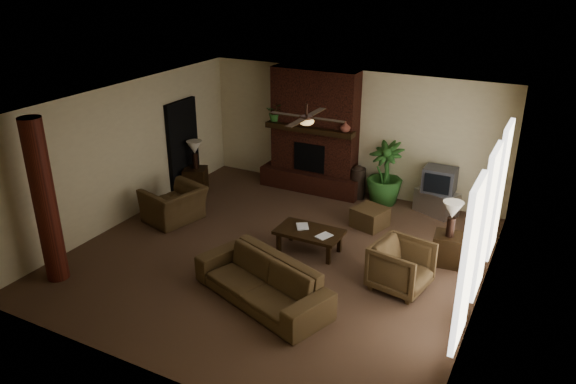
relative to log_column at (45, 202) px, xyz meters
The scene contains 23 objects.
room_shell 3.80m from the log_column, 39.13° to the left, with size 7.00×7.00×7.00m.
fireplace 6.02m from the log_column, 69.07° to the left, with size 2.40×0.70×2.80m.
windows 6.91m from the log_column, 22.11° to the left, with size 0.08×3.65×2.35m.
log_column is the anchor object (origin of this frame).
doorway 4.24m from the log_column, 96.65° to the left, with size 0.10×1.00×2.10m, color black.
ceiling_fan 4.45m from the log_column, 38.87° to the left, with size 1.35×1.35×0.37m.
sofa 3.69m from the log_column, 16.51° to the left, with size 2.37×0.69×0.93m, color #4F3B22.
armchair_left 2.87m from the log_column, 82.07° to the left, with size 1.11×0.72×0.97m, color #4F3B22.
armchair_right 5.83m from the log_column, 24.17° to the left, with size 0.86×0.81×0.89m, color #4F3B22.
coffee_table 4.51m from the log_column, 39.32° to the left, with size 1.20×0.70×0.43m.
ottoman 6.01m from the log_column, 46.73° to the left, with size 0.60×0.60×0.40m, color #4F3B22.
tv_stand 7.60m from the log_column, 47.58° to the left, with size 0.85×0.50×0.50m, color #BDBCBF.
tv 7.55m from the log_column, 47.45° to the left, with size 0.65×0.53×0.52m.
floor_vase 6.52m from the log_column, 59.35° to the left, with size 0.34×0.34×0.77m.
floor_plant 6.86m from the log_column, 54.89° to the left, with size 0.78×1.39×0.78m, color #2E5E25.
side_table_left 4.35m from the log_column, 92.73° to the left, with size 0.50×0.50×0.55m, color black.
lamp_left 4.26m from the log_column, 92.70° to the left, with size 0.36×0.36×0.65m.
side_table_right 6.84m from the log_column, 31.61° to the left, with size 0.50×0.50×0.55m, color black.
lamp_right 6.75m from the log_column, 31.30° to the left, with size 0.36×0.36×0.65m.
mantel_plant 5.57m from the log_column, 76.96° to the left, with size 0.38×0.42×0.33m, color #2E5E25.
mantel_vase 6.16m from the log_column, 60.73° to the left, with size 0.22×0.23×0.22m, color brown.
book_a 4.28m from the log_column, 41.68° to the left, with size 0.22×0.03×0.29m, color #999999.
book_b 4.61m from the log_column, 36.80° to the left, with size 0.21×0.02×0.29m, color #999999.
Camera 1 is at (4.24, -7.77, 5.00)m, focal length 34.38 mm.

